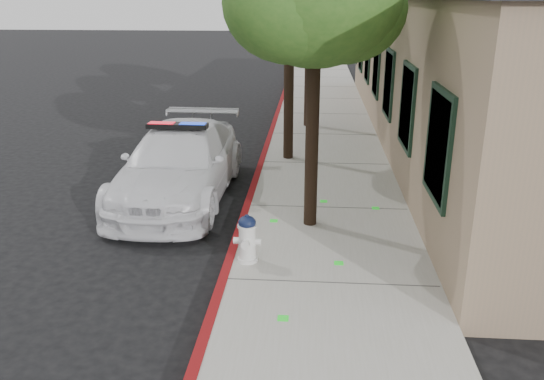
# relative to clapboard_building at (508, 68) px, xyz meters

# --- Properties ---
(ground) EXTENTS (120.00, 120.00, 0.00)m
(ground) POSITION_rel_clapboard_building_xyz_m (-6.69, -9.00, -2.13)
(ground) COLOR black
(ground) RESTS_ON ground
(sidewalk) EXTENTS (3.20, 60.00, 0.15)m
(sidewalk) POSITION_rel_clapboard_building_xyz_m (-5.09, -6.00, -2.05)
(sidewalk) COLOR #9A978C
(sidewalk) RESTS_ON ground
(red_curb) EXTENTS (0.14, 60.00, 0.16)m
(red_curb) POSITION_rel_clapboard_building_xyz_m (-6.63, -6.00, -2.05)
(red_curb) COLOR maroon
(red_curb) RESTS_ON ground
(clapboard_building) EXTENTS (7.30, 20.89, 4.24)m
(clapboard_building) POSITION_rel_clapboard_building_xyz_m (0.00, 0.00, 0.00)
(clapboard_building) COLOR #856F57
(clapboard_building) RESTS_ON ground
(police_car) EXTENTS (2.17, 5.15, 1.61)m
(police_car) POSITION_rel_clapboard_building_xyz_m (-8.12, -5.27, -1.38)
(police_car) COLOR white
(police_car) RESTS_ON ground
(fire_hydrant) EXTENTS (0.43, 0.38, 0.76)m
(fire_hydrant) POSITION_rel_clapboard_building_xyz_m (-6.34, -8.41, -1.59)
(fire_hydrant) COLOR silver
(fire_hydrant) RESTS_ON sidewalk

